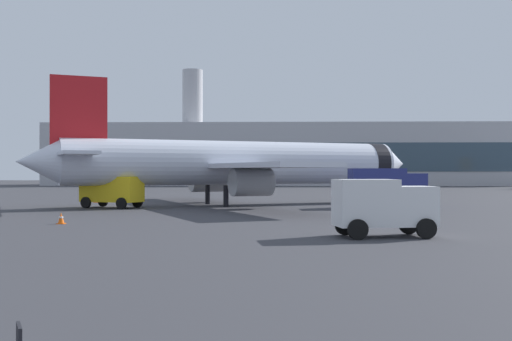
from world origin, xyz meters
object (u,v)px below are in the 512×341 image
(fuel_truck, at_px, (386,186))
(safety_cone_near, at_px, (61,218))
(service_truck, at_px, (111,188))
(safety_cone_mid, at_px, (365,209))
(safety_cone_far, at_px, (96,199))
(cargo_van, at_px, (383,205))
(airplane_at_gate, at_px, (236,163))

(fuel_truck, height_order, safety_cone_near, fuel_truck)
(service_truck, relative_size, safety_cone_mid, 8.49)
(fuel_truck, xyz_separation_m, safety_cone_mid, (-2.62, -6.58, -1.47))
(service_truck, bearing_deg, safety_cone_far, 113.89)
(cargo_van, height_order, safety_cone_near, cargo_van)
(fuel_truck, distance_m, cargo_van, 23.05)
(safety_cone_near, bearing_deg, fuel_truck, 37.59)
(safety_cone_near, bearing_deg, safety_cone_far, 101.72)
(airplane_at_gate, xyz_separation_m, cargo_van, (8.27, -26.10, -2.21))
(cargo_van, distance_m, safety_cone_far, 37.21)
(airplane_at_gate, distance_m, safety_cone_far, 14.49)
(service_truck, height_order, fuel_truck, fuel_truck)
(cargo_van, height_order, safety_cone_mid, cargo_van)
(service_truck, distance_m, safety_cone_near, 15.51)
(airplane_at_gate, distance_m, service_truck, 10.90)
(service_truck, relative_size, fuel_truck, 0.85)
(airplane_at_gate, distance_m, cargo_van, 27.46)
(airplane_at_gate, relative_size, safety_cone_far, 48.10)
(service_truck, xyz_separation_m, fuel_truck, (22.29, 0.80, 0.16))
(safety_cone_far, bearing_deg, safety_cone_near, -78.28)
(airplane_at_gate, bearing_deg, safety_cone_near, -113.62)
(fuel_truck, distance_m, safety_cone_near, 26.60)
(airplane_at_gate, height_order, cargo_van, airplane_at_gate)
(fuel_truck, xyz_separation_m, cargo_van, (-4.19, -22.66, -0.32))
(service_truck, bearing_deg, cargo_van, -50.38)
(fuel_truck, xyz_separation_m, safety_cone_near, (-21.05, -16.20, -1.45))
(cargo_van, xyz_separation_m, safety_cone_mid, (1.57, 16.08, -1.14))
(fuel_truck, height_order, safety_cone_mid, fuel_truck)
(airplane_at_gate, relative_size, cargo_van, 7.27)
(airplane_at_gate, bearing_deg, safety_cone_far, 163.27)
(cargo_van, bearing_deg, safety_cone_mid, 84.43)
(airplane_at_gate, relative_size, service_truck, 6.43)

